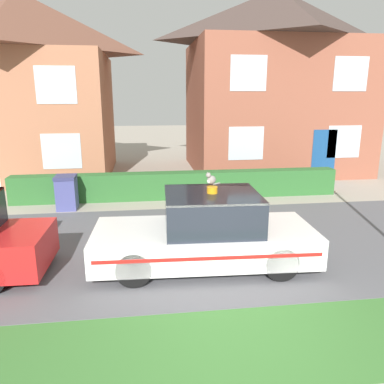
{
  "coord_description": "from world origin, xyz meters",
  "views": [
    {
      "loc": [
        -1.25,
        -4.66,
        3.42
      ],
      "look_at": [
        -0.05,
        4.44,
        1.05
      ],
      "focal_mm": 35.0,
      "sensor_mm": 36.0,
      "label": 1
    }
  ],
  "objects_px": {
    "cat": "(211,179)",
    "wheelie_bin": "(67,192)",
    "house_right": "(274,82)",
    "house_left": "(25,85)",
    "police_car": "(206,233)"
  },
  "relations": [
    {
      "from": "cat",
      "to": "wheelie_bin",
      "type": "xyz_separation_m",
      "value": [
        -3.72,
        4.27,
        -1.24
      ]
    },
    {
      "from": "cat",
      "to": "wheelie_bin",
      "type": "relative_size",
      "value": 0.29
    },
    {
      "from": "cat",
      "to": "house_right",
      "type": "bearing_deg",
      "value": -148.3
    },
    {
      "from": "police_car",
      "to": "house_right",
      "type": "xyz_separation_m",
      "value": [
        4.84,
        10.17,
        3.34
      ]
    },
    {
      "from": "house_left",
      "to": "house_right",
      "type": "xyz_separation_m",
      "value": [
        10.92,
        0.1,
        0.21
      ]
    },
    {
      "from": "house_right",
      "to": "wheelie_bin",
      "type": "relative_size",
      "value": 7.48
    },
    {
      "from": "cat",
      "to": "wheelie_bin",
      "type": "height_order",
      "value": "cat"
    },
    {
      "from": "police_car",
      "to": "house_right",
      "type": "height_order",
      "value": "house_right"
    },
    {
      "from": "wheelie_bin",
      "to": "house_right",
      "type": "bearing_deg",
      "value": 33.29
    },
    {
      "from": "cat",
      "to": "house_right",
      "type": "xyz_separation_m",
      "value": [
        4.73,
        9.98,
        2.27
      ]
    },
    {
      "from": "house_left",
      "to": "wheelie_bin",
      "type": "relative_size",
      "value": 7.08
    },
    {
      "from": "house_right",
      "to": "cat",
      "type": "bearing_deg",
      "value": -115.35
    },
    {
      "from": "house_left",
      "to": "house_right",
      "type": "distance_m",
      "value": 10.92
    },
    {
      "from": "police_car",
      "to": "house_left",
      "type": "bearing_deg",
      "value": -56.43
    },
    {
      "from": "cat",
      "to": "house_right",
      "type": "distance_m",
      "value": 11.27
    }
  ]
}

